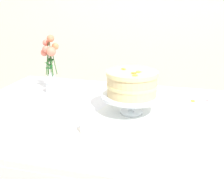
{
  "coord_description": "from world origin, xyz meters",
  "views": [
    {
      "loc": [
        0.38,
        -1.19,
        1.27
      ],
      "look_at": [
        0.06,
        0.0,
        0.86
      ],
      "focal_mm": 42.95,
      "sensor_mm": 36.0,
      "label": 1
    }
  ],
  "objects_px": {
    "layer_cake": "(132,83)",
    "dining_table": "(99,129)",
    "teacup": "(89,129)",
    "flower_vase": "(51,68)",
    "cake_stand": "(132,98)"
  },
  "relations": [
    {
      "from": "layer_cake",
      "to": "dining_table",
      "type": "bearing_deg",
      "value": -169.9
    },
    {
      "from": "dining_table",
      "to": "layer_cake",
      "type": "bearing_deg",
      "value": 10.1
    },
    {
      "from": "dining_table",
      "to": "teacup",
      "type": "xyz_separation_m",
      "value": [
        0.03,
        -0.22,
        0.11
      ]
    },
    {
      "from": "teacup",
      "to": "flower_vase",
      "type": "bearing_deg",
      "value": 131.35
    },
    {
      "from": "dining_table",
      "to": "teacup",
      "type": "distance_m",
      "value": 0.25
    },
    {
      "from": "dining_table",
      "to": "layer_cake",
      "type": "height_order",
      "value": "layer_cake"
    },
    {
      "from": "cake_stand",
      "to": "teacup",
      "type": "height_order",
      "value": "cake_stand"
    },
    {
      "from": "flower_vase",
      "to": "teacup",
      "type": "relative_size",
      "value": 2.6
    },
    {
      "from": "flower_vase",
      "to": "cake_stand",
      "type": "bearing_deg",
      "value": -19.81
    },
    {
      "from": "layer_cake",
      "to": "flower_vase",
      "type": "bearing_deg",
      "value": 160.18
    },
    {
      "from": "dining_table",
      "to": "layer_cake",
      "type": "relative_size",
      "value": 5.66
    },
    {
      "from": "dining_table",
      "to": "layer_cake",
      "type": "xyz_separation_m",
      "value": [
        0.16,
        0.03,
        0.25
      ]
    },
    {
      "from": "cake_stand",
      "to": "dining_table",
      "type": "bearing_deg",
      "value": -169.88
    },
    {
      "from": "dining_table",
      "to": "flower_vase",
      "type": "bearing_deg",
      "value": 148.96
    },
    {
      "from": "dining_table",
      "to": "cake_stand",
      "type": "bearing_deg",
      "value": 10.12
    }
  ]
}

